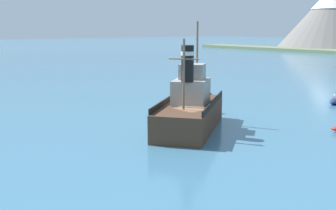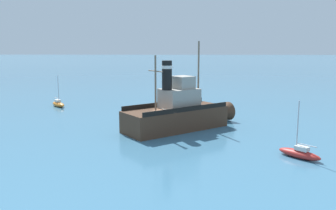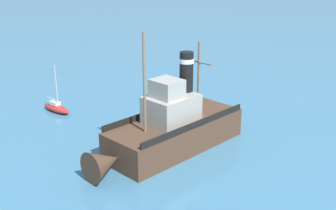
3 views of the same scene
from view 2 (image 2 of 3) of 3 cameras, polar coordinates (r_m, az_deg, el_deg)
ground_plane at (r=38.88m, az=-0.52°, el=-4.48°), size 600.00×600.00×0.00m
old_tugboat at (r=40.47m, az=1.92°, el=-1.26°), size 11.42×13.50×9.90m
sailboat_orange at (r=57.72m, az=-17.18°, el=0.19°), size 3.62×3.28×4.90m
sailboat_red at (r=32.36m, az=20.34°, el=-7.24°), size 3.56×3.36×4.90m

